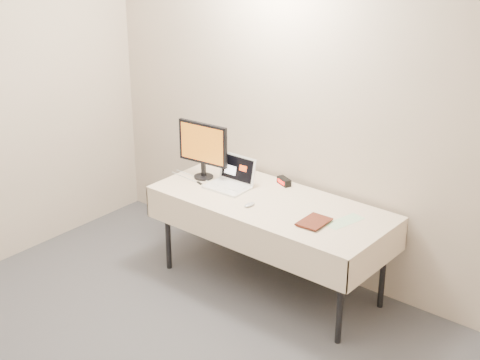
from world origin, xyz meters
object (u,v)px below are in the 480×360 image
Objects in this scene: table at (271,209)px; book at (304,205)px; laptop at (232,180)px; monitor at (203,146)px.

book is (0.37, -0.11, 0.18)m from table.
monitor is (-0.29, -0.01, 0.22)m from laptop.
laptop is 0.80m from book.
laptop is 0.36m from monitor.
laptop is 0.74× the size of monitor.
laptop is (-0.42, 0.03, 0.12)m from table.
table is 5.43× the size of laptop.
monitor is 1.95× the size of book.
table is 0.78m from monitor.
table is 0.43m from laptop.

